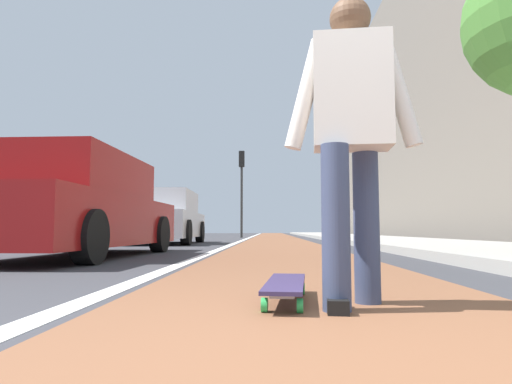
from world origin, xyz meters
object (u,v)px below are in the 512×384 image
(parked_car_near, at_px, (77,208))
(traffic_light, at_px, (242,178))
(skateboard, at_px, (286,285))
(skater_person, at_px, (351,127))
(parked_car_mid, at_px, (165,218))

(parked_car_near, distance_m, traffic_light, 15.77)
(skateboard, relative_size, traffic_light, 0.20)
(skater_person, bearing_deg, traffic_light, 5.42)
(skater_person, height_order, parked_car_near, skater_person)
(parked_car_near, distance_m, parked_car_mid, 6.09)
(parked_car_near, xyz_separation_m, traffic_light, (15.54, -1.40, 2.30))
(skater_person, bearing_deg, parked_car_near, 38.99)
(skateboard, relative_size, parked_car_near, 0.19)
(parked_car_near, bearing_deg, skateboard, -143.09)
(parked_car_near, bearing_deg, parked_car_mid, 1.60)
(parked_car_near, height_order, parked_car_mid, parked_car_mid)
(skateboard, bearing_deg, parked_car_mid, 17.16)
(skater_person, distance_m, traffic_light, 19.75)
(skateboard, distance_m, traffic_light, 19.68)
(skateboard, height_order, skater_person, skater_person)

